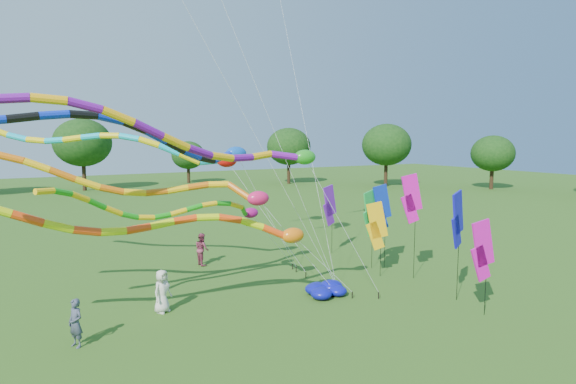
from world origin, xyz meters
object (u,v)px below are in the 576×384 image
person_b (76,323)px  person_c (202,249)px  tube_kite_orange (148,184)px  tube_kite_red (177,225)px  blue_nylon_heap (326,290)px  person_a (162,291)px

person_b → person_c: size_ratio=0.93×
tube_kite_orange → tube_kite_red: bearing=-59.3°
blue_nylon_heap → person_c: size_ratio=0.92×
blue_nylon_heap → person_b: size_ratio=0.98×
person_a → blue_nylon_heap: bearing=-44.3°
tube_kite_red → person_b: size_ratio=9.09×
tube_kite_red → person_b: (-3.64, -0.25, -2.98)m
tube_kite_red → person_b: tube_kite_red is taller
tube_kite_red → person_a: bearing=105.3°
blue_nylon_heap → person_b: (-10.31, -0.29, 0.57)m
blue_nylon_heap → person_a: 7.11m
person_a → person_b: bearing=176.1°
tube_kite_red → blue_nylon_heap: 7.55m
tube_kite_red → person_a: (-0.26, 1.55, -2.93)m
tube_kite_red → blue_nylon_heap: (6.67, 0.04, -3.54)m
tube_kite_red → person_c: (3.53, 7.71, -2.92)m
tube_kite_orange → blue_nylon_heap: (7.20, -2.15, -4.93)m
tube_kite_orange → person_a: bearing=-49.9°
tube_kite_orange → person_c: (4.06, 5.53, -4.30)m
person_a → person_c: size_ratio=0.98×
blue_nylon_heap → person_c: bearing=112.2°
blue_nylon_heap → person_c: (-3.13, 7.68, 0.63)m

